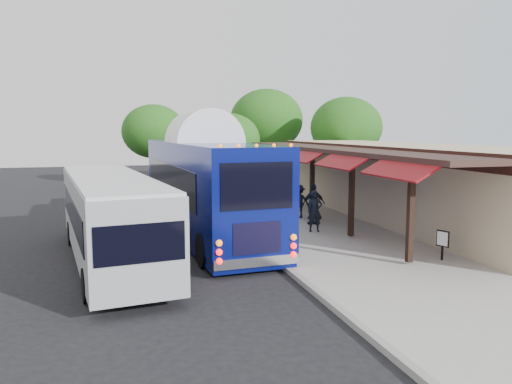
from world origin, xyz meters
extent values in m
plane|color=black|center=(0.00, 0.00, 0.00)|extent=(90.00, 90.00, 0.00)
cube|color=#9E9B93|center=(5.00, 4.00, 0.07)|extent=(10.00, 40.00, 0.15)
cube|color=gray|center=(0.05, 4.00, 0.07)|extent=(0.20, 40.00, 0.16)
cube|color=#C7B38A|center=(8.50, 4.00, 1.80)|extent=(5.00, 20.00, 3.60)
cube|color=black|center=(5.98, 4.00, 3.30)|extent=(0.06, 20.00, 0.60)
cube|color=#331E19|center=(4.90, 4.00, 3.40)|extent=(2.60, 20.00, 0.18)
cube|color=black|center=(3.78, -4.00, 1.80)|extent=(0.18, 0.18, 3.16)
cube|color=maroon|center=(3.35, -4.00, 3.15)|extent=(1.00, 3.20, 0.57)
cube|color=black|center=(3.78, 0.00, 1.80)|extent=(0.18, 0.18, 3.16)
cube|color=maroon|center=(3.35, 0.00, 3.15)|extent=(1.00, 3.20, 0.57)
cube|color=black|center=(3.78, 4.00, 1.80)|extent=(0.18, 0.18, 3.16)
cube|color=maroon|center=(3.35, 4.00, 3.15)|extent=(1.00, 3.20, 0.57)
cube|color=black|center=(3.78, 8.00, 1.80)|extent=(0.18, 0.18, 3.16)
cube|color=maroon|center=(3.35, 8.00, 3.15)|extent=(1.00, 3.20, 0.57)
cube|color=black|center=(3.78, 12.00, 1.80)|extent=(0.18, 0.18, 3.16)
cube|color=maroon|center=(3.35, 12.00, 3.15)|extent=(1.00, 3.20, 0.57)
sphere|color=#1B6196|center=(4.20, -2.00, 2.88)|extent=(0.26, 0.26, 0.26)
sphere|color=#1B6196|center=(4.20, 3.00, 2.88)|extent=(0.26, 0.26, 0.26)
sphere|color=#1B6196|center=(4.20, 8.00, 2.88)|extent=(0.26, 0.26, 0.26)
cube|color=#080F5F|center=(-1.45, 2.80, 2.14)|extent=(3.60, 12.84, 3.33)
cube|color=#080F5F|center=(-1.45, 2.80, 0.32)|extent=(3.54, 12.71, 0.37)
ellipsoid|color=white|center=(-1.45, 2.80, 3.78)|extent=(3.58, 12.58, 0.59)
cube|color=black|center=(-1.45, -3.55, 2.69)|extent=(2.21, 0.19, 1.37)
cube|color=silver|center=(-1.45, -3.47, 0.44)|extent=(2.65, 0.38, 0.30)
sphere|color=#FF0C0C|center=(-2.61, -3.57, 0.72)|extent=(0.19, 0.19, 0.19)
sphere|color=#FF0C0C|center=(-0.29, -3.57, 0.72)|extent=(0.19, 0.19, 0.19)
cylinder|color=black|center=(-2.67, -2.02, 0.55)|extent=(0.40, 1.12, 1.10)
cylinder|color=black|center=(-0.23, -2.02, 0.55)|extent=(0.40, 1.12, 1.10)
cylinder|color=black|center=(-2.67, 6.86, 0.55)|extent=(0.40, 1.12, 1.10)
cylinder|color=black|center=(-0.23, 6.86, 0.55)|extent=(0.40, 1.12, 1.10)
cube|color=#92949A|center=(-5.12, -0.67, 1.54)|extent=(3.68, 10.78, 2.44)
cube|color=black|center=(-6.28, -0.67, 1.75)|extent=(1.22, 8.91, 0.92)
cube|color=black|center=(-3.96, -0.67, 1.75)|extent=(1.22, 8.91, 0.92)
cube|color=silver|center=(-5.12, -0.67, 2.79)|extent=(3.60, 10.56, 0.09)
cylinder|color=black|center=(-6.18, -4.37, 0.44)|extent=(0.37, 0.91, 0.88)
cylinder|color=black|center=(-4.07, -4.37, 0.44)|extent=(0.37, 0.91, 0.88)
cylinder|color=black|center=(-6.18, 2.50, 0.44)|extent=(0.37, 0.91, 0.88)
cylinder|color=black|center=(-4.07, 2.50, 0.44)|extent=(0.37, 0.91, 0.88)
imported|color=black|center=(2.88, 1.45, 1.00)|extent=(0.68, 0.50, 1.70)
imported|color=black|center=(3.40, 7.97, 1.11)|extent=(0.94, 0.73, 1.91)
imported|color=black|center=(3.40, 2.87, 1.06)|extent=(1.08, 0.48, 1.82)
imported|color=black|center=(3.40, 4.66, 0.94)|extent=(1.03, 0.61, 1.58)
cube|color=black|center=(5.08, -3.86, 0.64)|extent=(0.07, 0.07, 0.97)
cube|color=black|center=(5.08, -3.86, 0.86)|extent=(0.19, 0.43, 0.53)
cube|color=white|center=(5.05, -3.86, 0.86)|extent=(0.14, 0.35, 0.44)
cylinder|color=#382314|center=(2.78, 16.83, 1.23)|extent=(0.36, 0.36, 2.47)
ellipsoid|color=#235415|center=(2.78, 16.83, 3.65)|extent=(4.26, 4.26, 3.62)
cylinder|color=#382314|center=(7.00, 21.84, 1.72)|extent=(0.36, 0.36, 3.43)
ellipsoid|color=#235415|center=(7.00, 21.84, 5.07)|extent=(5.93, 5.93, 5.04)
cylinder|color=#382314|center=(11.38, 16.26, 1.51)|extent=(0.36, 0.36, 3.02)
ellipsoid|color=#235415|center=(11.38, 16.26, 4.47)|extent=(5.22, 5.22, 4.44)
cylinder|color=#382314|center=(-1.99, 22.09, 1.41)|extent=(0.36, 0.36, 2.83)
ellipsoid|color=#235415|center=(-1.99, 22.09, 4.18)|extent=(4.88, 4.88, 4.15)
camera|label=1|loc=(-4.89, -17.25, 4.31)|focal=35.00mm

